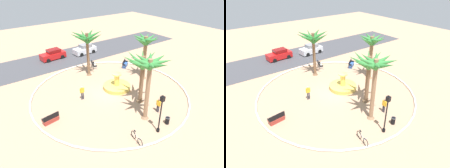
{
  "view_description": "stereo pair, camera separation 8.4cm",
  "coord_description": "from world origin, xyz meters",
  "views": [
    {
      "loc": [
        -12.12,
        -16.41,
        12.59
      ],
      "look_at": [
        0.39,
        0.1,
        1.0
      ],
      "focal_mm": 32.15,
      "sensor_mm": 36.0,
      "label": 1
    },
    {
      "loc": [
        -12.06,
        -16.46,
        12.59
      ],
      "look_at": [
        0.39,
        0.1,
        1.0
      ],
      "focal_mm": 32.15,
      "sensor_mm": 36.0,
      "label": 2
    }
  ],
  "objects": [
    {
      "name": "lamppost",
      "position": [
        -0.54,
        -7.99,
        2.29
      ],
      "size": [
        0.32,
        0.32,
        3.9
      ],
      "color": "black",
      "rests_on": "ground"
    },
    {
      "name": "street_asphalt",
      "position": [
        0.0,
        13.53,
        0.01
      ],
      "size": [
        48.0,
        8.0,
        0.03
      ],
      "primitive_type": "cube",
      "color": "#424247",
      "rests_on": "ground"
    },
    {
      "name": "parked_car_second",
      "position": [
        4.38,
        13.24,
        0.78
      ],
      "size": [
        4.12,
        2.15,
        1.67
      ],
      "color": "silver",
      "rests_on": "ground"
    },
    {
      "name": "fountain",
      "position": [
        1.3,
        0.34,
        0.3
      ],
      "size": [
        3.34,
        3.34,
        2.01
      ],
      "color": "gold",
      "rests_on": "ground"
    },
    {
      "name": "bench_north",
      "position": [
        6.29,
        4.64,
        0.35
      ],
      "size": [
        1.59,
        1.35,
        1.0
      ],
      "color": "#335BA8",
      "rests_on": "ground"
    },
    {
      "name": "person_cyclist_helmet",
      "position": [
        1.65,
        -5.99,
        0.89
      ],
      "size": [
        0.22,
        0.53,
        1.59
      ],
      "color": "#33333D",
      "rests_on": "ground"
    },
    {
      "name": "bicycle_red_frame",
      "position": [
        -2.93,
        -7.72,
        0.38
      ],
      "size": [
        0.48,
        1.7,
        0.94
      ],
      "color": "black",
      "rests_on": "ground"
    },
    {
      "name": "parked_car_leftmost",
      "position": [
        -1.12,
        14.12,
        0.78
      ],
      "size": [
        4.11,
        2.14,
        1.67
      ],
      "color": "red",
      "rests_on": "ground"
    },
    {
      "name": "plaza_curb",
      "position": [
        0.0,
        0.0,
        0.1
      ],
      "size": [
        18.27,
        18.27,
        0.2
      ],
      "primitive_type": "torus",
      "color": "silver",
      "rests_on": "ground"
    },
    {
      "name": "bench_west",
      "position": [
        -7.71,
        -0.94,
        0.35
      ],
      "size": [
        1.65,
        0.68,
        1.0
      ],
      "color": "#B73D33",
      "rests_on": "ground"
    },
    {
      "name": "person_cyclist_photo",
      "position": [
        -3.31,
        0.7,
        0.95
      ],
      "size": [
        0.53,
        0.23,
        1.7
      ],
      "color": "#33333D",
      "rests_on": "ground"
    },
    {
      "name": "palm_tree_mid_plaza",
      "position": [
        5.89,
        0.38,
        4.61
      ],
      "size": [
        3.6,
        3.66,
        5.98
      ],
      "color": "brown",
      "rests_on": "ground"
    },
    {
      "name": "ground_plane",
      "position": [
        0.0,
        0.0,
        0.0
      ],
      "size": [
        80.0,
        80.0,
        0.0
      ],
      "primitive_type": "plane",
      "color": "tan"
    },
    {
      "name": "palm_tree_far_side",
      "position": [
        1.55,
        -3.48,
        4.29
      ],
      "size": [
        4.35,
        4.33,
        5.58
      ],
      "color": "brown",
      "rests_on": "ground"
    },
    {
      "name": "trash_bin",
      "position": [
        0.98,
        -7.77,
        0.39
      ],
      "size": [
        0.46,
        0.46,
        0.73
      ],
      "color": "black",
      "rests_on": "ground"
    },
    {
      "name": "palm_tree_near_fountain",
      "position": [
        -0.07,
        -5.92,
        5.21
      ],
      "size": [
        3.59,
        3.64,
        6.51
      ],
      "color": "#8E6B4C",
      "rests_on": "ground"
    },
    {
      "name": "palm_tree_by_curb",
      "position": [
        0.53,
        5.58,
        4.96
      ],
      "size": [
        4.42,
        4.23,
        6.13
      ],
      "color": "brown",
      "rests_on": "ground"
    },
    {
      "name": "bench_east",
      "position": [
        2.29,
        7.09,
        0.35
      ],
      "size": [
        0.97,
        1.68,
        1.0
      ],
      "color": "beige",
      "rests_on": "ground"
    }
  ]
}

